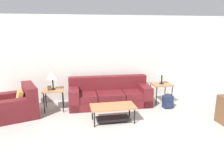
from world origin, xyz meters
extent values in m
cube|color=silver|center=(0.00, 3.77, 1.30)|extent=(8.89, 0.06, 2.60)
cube|color=maroon|center=(-0.04, 3.10, 0.11)|extent=(2.37, 0.97, 0.22)
cube|color=maroon|center=(-0.83, 3.09, 0.32)|extent=(0.78, 0.84, 0.20)
cube|color=maroon|center=(-0.04, 3.08, 0.32)|extent=(0.78, 0.84, 0.20)
cube|color=maroon|center=(0.74, 3.06, 0.32)|extent=(0.78, 0.84, 0.20)
cube|color=maroon|center=(-0.04, 3.42, 0.62)|extent=(2.36, 0.31, 0.40)
cube|color=maroon|center=(-1.08, 3.12, 0.29)|extent=(0.30, 0.92, 0.58)
cube|color=maroon|center=(0.99, 3.07, 0.29)|extent=(0.30, 0.92, 0.58)
cube|color=maroon|center=(-2.59, 2.76, 0.20)|extent=(1.29, 1.27, 0.40)
cube|color=maroon|center=(-2.22, 2.88, 0.60)|extent=(0.56, 1.04, 0.40)
cube|color=maroon|center=(-2.70, 3.12, 0.28)|extent=(1.06, 0.56, 0.56)
cube|color=maroon|center=(-2.47, 2.41, 0.28)|extent=(1.06, 0.56, 0.56)
cube|color=tan|center=(-2.46, 2.80, 0.50)|extent=(0.28, 0.38, 0.36)
cube|color=#A87042|center=(-0.18, 1.94, 0.39)|extent=(1.08, 0.56, 0.04)
cylinder|color=black|center=(-0.66, 1.72, 0.19)|extent=(0.03, 0.03, 0.37)
cylinder|color=black|center=(0.29, 1.72, 0.19)|extent=(0.03, 0.03, 0.37)
cylinder|color=black|center=(-0.66, 2.17, 0.19)|extent=(0.03, 0.03, 0.37)
cylinder|color=black|center=(0.29, 2.17, 0.19)|extent=(0.03, 0.03, 0.37)
cube|color=black|center=(-0.18, 1.94, 0.08)|extent=(0.81, 0.39, 0.02)
cube|color=#A87042|center=(-1.63, 3.06, 0.58)|extent=(0.57, 0.55, 0.03)
cylinder|color=black|center=(-1.87, 2.82, 0.28)|extent=(0.03, 0.03, 0.56)
cylinder|color=black|center=(-1.38, 2.82, 0.28)|extent=(0.03, 0.03, 0.56)
cylinder|color=black|center=(-1.87, 3.29, 0.28)|extent=(0.03, 0.03, 0.56)
cylinder|color=black|center=(-1.38, 3.29, 0.28)|extent=(0.03, 0.03, 0.56)
cube|color=#A87042|center=(1.54, 3.06, 0.58)|extent=(0.57, 0.55, 0.03)
cylinder|color=black|center=(1.30, 2.82, 0.28)|extent=(0.03, 0.03, 0.56)
cylinder|color=black|center=(1.78, 2.82, 0.28)|extent=(0.03, 0.03, 0.56)
cylinder|color=black|center=(1.30, 3.29, 0.28)|extent=(0.03, 0.03, 0.56)
cylinder|color=black|center=(1.78, 3.29, 0.28)|extent=(0.03, 0.03, 0.56)
cylinder|color=black|center=(-1.63, 3.06, 0.60)|extent=(0.14, 0.14, 0.02)
cylinder|color=black|center=(-1.63, 3.06, 0.75)|extent=(0.04, 0.04, 0.28)
cone|color=white|center=(-1.63, 3.06, 1.00)|extent=(0.32, 0.32, 0.22)
cylinder|color=black|center=(1.54, 3.06, 0.60)|extent=(0.14, 0.14, 0.02)
cylinder|color=black|center=(1.54, 3.06, 0.75)|extent=(0.04, 0.04, 0.28)
cone|color=white|center=(1.54, 3.06, 1.00)|extent=(0.32, 0.32, 0.22)
cube|color=#1E2847|center=(1.55, 2.58, 0.18)|extent=(0.27, 0.18, 0.36)
cube|color=#1E2847|center=(1.55, 2.47, 0.11)|extent=(0.20, 0.05, 0.14)
cylinder|color=#1E2847|center=(1.47, 2.70, 0.20)|extent=(0.02, 0.02, 0.27)
cylinder|color=#1E2847|center=(1.62, 2.70, 0.20)|extent=(0.02, 0.02, 0.27)
cube|color=#4C3828|center=(-1.72, 2.97, 0.66)|extent=(0.10, 0.04, 0.13)
camera|label=1|loc=(-1.18, -2.90, 2.22)|focal=35.00mm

